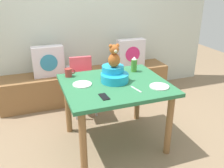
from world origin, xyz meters
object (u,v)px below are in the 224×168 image
at_px(infant_seat_teal, 114,75).
at_px(dining_table, 115,93).
at_px(ketchup_bottle, 134,64).
at_px(dinner_plate_near, 159,86).
at_px(pillow_floral_left, 48,61).
at_px(pillow_floral_right, 131,53).
at_px(dinner_plate_far, 82,84).
at_px(teddy_bear, 114,56).
at_px(book_stack, 73,70).
at_px(cell_phone, 104,97).
at_px(coffee_mug, 69,73).
at_px(highchair, 82,78).

bearing_deg(infant_seat_teal, dining_table, -99.42).
distance_m(ketchup_bottle, dinner_plate_near, 0.53).
relative_size(pillow_floral_left, pillow_floral_right, 1.00).
distance_m(dinner_plate_near, dinner_plate_far, 0.80).
bearing_deg(dinner_plate_near, teddy_bear, 140.38).
bearing_deg(dinner_plate_near, dinner_plate_far, 156.14).
bearing_deg(book_stack, infant_seat_teal, -78.86).
bearing_deg(ketchup_bottle, cell_phone, -135.38).
height_order(pillow_floral_right, dinner_plate_near, pillow_floral_right).
relative_size(book_stack, dinner_plate_near, 1.00).
xyz_separation_m(dinner_plate_far, cell_phone, (0.13, -0.36, -0.00)).
relative_size(pillow_floral_left, coffee_mug, 3.67).
height_order(highchair, teddy_bear, teddy_bear).
height_order(dining_table, teddy_bear, teddy_bear).
height_order(infant_seat_teal, dinner_plate_near, infant_seat_teal).
bearing_deg(dinner_plate_near, infant_seat_teal, 140.33).
relative_size(infant_seat_teal, ketchup_bottle, 1.78).
xyz_separation_m(pillow_floral_right, cell_phone, (-0.93, -1.49, 0.06)).
height_order(ketchup_bottle, dinner_plate_far, ketchup_bottle).
bearing_deg(dining_table, pillow_floral_left, 115.21).
relative_size(highchair, dinner_plate_far, 3.95).
height_order(book_stack, dinner_plate_near, dinner_plate_near).
bearing_deg(cell_phone, infant_seat_teal, 54.25).
distance_m(pillow_floral_right, book_stack, 0.95).
distance_m(pillow_floral_left, ketchup_bottle, 1.31).
distance_m(pillow_floral_left, dining_table, 1.33).
distance_m(dining_table, infant_seat_teal, 0.19).
height_order(pillow_floral_left, pillow_floral_right, same).
height_order(dinner_plate_far, cell_phone, dinner_plate_far).
relative_size(coffee_mug, cell_phone, 0.83).
height_order(coffee_mug, dinner_plate_far, coffee_mug).
relative_size(teddy_bear, dinner_plate_near, 1.25).
bearing_deg(infant_seat_teal, cell_phone, -123.24).
relative_size(book_stack, coffee_mug, 1.67).
bearing_deg(dining_table, infant_seat_teal, 80.58).
bearing_deg(pillow_floral_left, highchair, -46.76).
relative_size(ketchup_bottle, dinner_plate_near, 0.92).
relative_size(book_stack, ketchup_bottle, 1.08).
bearing_deg(book_stack, highchair, -84.63).
bearing_deg(teddy_bear, book_stack, 101.14).
distance_m(pillow_floral_right, dining_table, 1.40).
relative_size(pillow_floral_right, dinner_plate_near, 2.20).
distance_m(pillow_floral_left, book_stack, 0.39).
xyz_separation_m(pillow_floral_left, cell_phone, (0.35, -1.49, 0.06)).
xyz_separation_m(pillow_floral_left, coffee_mug, (0.14, -0.84, 0.11)).
relative_size(dinner_plate_near, cell_phone, 1.39).
bearing_deg(ketchup_bottle, pillow_floral_left, 133.98).
height_order(book_stack, dinner_plate_far, dinner_plate_far).
bearing_deg(pillow_floral_left, teddy_bear, -63.12).
bearing_deg(dinner_plate_near, dining_table, 147.37).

